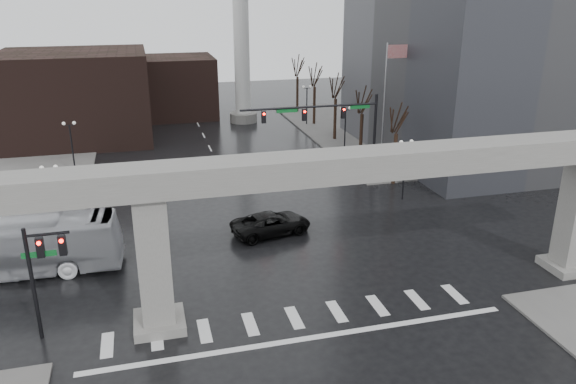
# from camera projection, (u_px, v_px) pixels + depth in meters

# --- Properties ---
(ground) EXTENTS (160.00, 160.00, 0.00)m
(ground) POSITION_uv_depth(u_px,v_px,m) (290.00, 308.00, 30.92)
(ground) COLOR black
(ground) RESTS_ON ground
(sidewalk_ne) EXTENTS (28.00, 36.00, 0.15)m
(sidewalk_ne) POSITION_uv_depth(u_px,v_px,m) (416.00, 129.00, 69.85)
(sidewalk_ne) COLOR slate
(sidewalk_ne) RESTS_ON ground
(elevated_guideway) EXTENTS (48.00, 2.60, 8.70)m
(elevated_guideway) POSITION_uv_depth(u_px,v_px,m) (313.00, 189.00, 28.87)
(elevated_guideway) COLOR gray
(elevated_guideway) RESTS_ON ground
(building_far_left) EXTENTS (16.00, 14.00, 10.00)m
(building_far_left) POSITION_uv_depth(u_px,v_px,m) (76.00, 96.00, 64.01)
(building_far_left) COLOR black
(building_far_left) RESTS_ON ground
(building_far_mid) EXTENTS (10.00, 10.00, 8.00)m
(building_far_mid) POSITION_uv_depth(u_px,v_px,m) (177.00, 87.00, 76.32)
(building_far_mid) COLOR black
(building_far_mid) RESTS_ON ground
(smokestack) EXTENTS (3.60, 3.60, 30.00)m
(smokestack) POSITION_uv_depth(u_px,v_px,m) (241.00, 16.00, 69.60)
(smokestack) COLOR white
(smokestack) RESTS_ON ground
(signal_mast_arm) EXTENTS (12.12, 0.43, 8.00)m
(signal_mast_arm) POSITION_uv_depth(u_px,v_px,m) (334.00, 121.00, 48.17)
(signal_mast_arm) COLOR black
(signal_mast_arm) RESTS_ON ground
(signal_left_pole) EXTENTS (2.30, 0.30, 6.00)m
(signal_left_pole) POSITION_uv_depth(u_px,v_px,m) (42.00, 264.00, 27.04)
(signal_left_pole) COLOR black
(signal_left_pole) RESTS_ON ground
(flagpole_assembly) EXTENTS (2.06, 0.12, 12.00)m
(flagpole_assembly) POSITION_uv_depth(u_px,v_px,m) (388.00, 92.00, 52.01)
(flagpole_assembly) COLOR silver
(flagpole_assembly) RESTS_ON ground
(lamp_right_0) EXTENTS (1.22, 0.32, 5.11)m
(lamp_right_0) POSITION_uv_depth(u_px,v_px,m) (405.00, 159.00, 45.70)
(lamp_right_0) COLOR black
(lamp_right_0) RESTS_ON ground
(lamp_right_1) EXTENTS (1.22, 0.32, 5.11)m
(lamp_right_1) POSITION_uv_depth(u_px,v_px,m) (345.00, 122.00, 58.42)
(lamp_right_1) COLOR black
(lamp_right_1) RESTS_ON ground
(lamp_right_2) EXTENTS (1.22, 0.32, 5.11)m
(lamp_right_2) POSITION_uv_depth(u_px,v_px,m) (307.00, 98.00, 71.14)
(lamp_right_2) COLOR black
(lamp_right_2) RESTS_ON ground
(lamp_left_0) EXTENTS (1.22, 0.32, 5.11)m
(lamp_left_0) POSITION_uv_depth(u_px,v_px,m) (52.00, 188.00, 39.21)
(lamp_left_0) COLOR black
(lamp_left_0) RESTS_ON ground
(lamp_left_1) EXTENTS (1.22, 0.32, 5.11)m
(lamp_left_1) POSITION_uv_depth(u_px,v_px,m) (71.00, 139.00, 51.93)
(lamp_left_1) COLOR black
(lamp_left_1) RESTS_ON ground
(lamp_left_2) EXTENTS (1.22, 0.32, 5.11)m
(lamp_left_2) POSITION_uv_depth(u_px,v_px,m) (83.00, 109.00, 64.65)
(lamp_left_2) COLOR black
(lamp_left_2) RESTS_ON ground
(tree_right_0) EXTENTS (1.09, 1.58, 7.50)m
(tree_right_0) POSITION_uv_depth(u_px,v_px,m) (395.00, 153.00, 49.83)
(tree_right_0) COLOR black
(tree_right_0) RESTS_ON ground
(tree_right_1) EXTENTS (1.09, 1.61, 7.67)m
(tree_right_1) POSITION_uv_depth(u_px,v_px,m) (361.00, 132.00, 57.08)
(tree_right_1) COLOR black
(tree_right_1) RESTS_ON ground
(tree_right_2) EXTENTS (1.10, 1.63, 7.85)m
(tree_right_2) POSITION_uv_depth(u_px,v_px,m) (335.00, 115.00, 64.32)
(tree_right_2) COLOR black
(tree_right_2) RESTS_ON ground
(tree_right_3) EXTENTS (1.11, 1.66, 8.02)m
(tree_right_3) POSITION_uv_depth(u_px,v_px,m) (315.00, 102.00, 71.57)
(tree_right_3) COLOR black
(tree_right_3) RESTS_ON ground
(tree_right_4) EXTENTS (1.12, 1.69, 8.19)m
(tree_right_4) POSITION_uv_depth(u_px,v_px,m) (298.00, 91.00, 78.82)
(tree_right_4) COLOR black
(tree_right_4) RESTS_ON ground
(pickup_truck) EXTENTS (6.15, 3.76, 1.59)m
(pickup_truck) POSITION_uv_depth(u_px,v_px,m) (271.00, 223.00, 40.02)
(pickup_truck) COLOR black
(pickup_truck) RESTS_ON ground
(city_bus) EXTENTS (13.38, 3.92, 3.68)m
(city_bus) POSITION_uv_depth(u_px,v_px,m) (8.00, 246.00, 34.03)
(city_bus) COLOR silver
(city_bus) RESTS_ON ground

